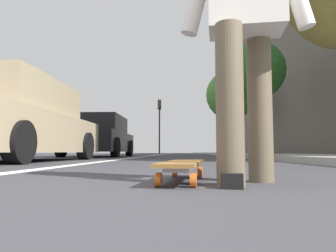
{
  "coord_description": "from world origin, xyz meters",
  "views": [
    {
      "loc": [
        -0.97,
        -0.21,
        0.17
      ],
      "look_at": [
        13.45,
        0.4,
        1.37
      ],
      "focal_mm": 33.56,
      "sensor_mm": 36.0,
      "label": 1
    }
  ],
  "objects": [
    {
      "name": "skater_person",
      "position": [
        0.71,
        -0.56,
        0.94
      ],
      "size": [
        0.44,
        0.72,
        1.64
      ],
      "color": "brown",
      "rests_on": "ground"
    },
    {
      "name": "ground_plane",
      "position": [
        10.0,
        0.0,
        0.0
      ],
      "size": [
        80.0,
        80.0,
        0.0
      ],
      "primitive_type": "plane",
      "color": "#38383D"
    },
    {
      "name": "skateboard",
      "position": [
        0.86,
        -0.21,
        0.09
      ],
      "size": [
        0.86,
        0.29,
        0.11
      ],
      "color": "orange",
      "rests_on": "ground"
    },
    {
      "name": "pedestrian_distant",
      "position": [
        14.67,
        -2.95,
        0.96
      ],
      "size": [
        0.47,
        0.74,
        1.69
      ],
      "color": "#384260",
      "rests_on": "ground"
    },
    {
      "name": "traffic_light",
      "position": [
        24.72,
        1.58,
        3.09
      ],
      "size": [
        0.33,
        0.28,
        4.49
      ],
      "color": "#2D2D2D",
      "rests_on": "ground"
    },
    {
      "name": "parked_car_near",
      "position": [
        4.59,
        2.8,
        0.7
      ],
      "size": [
        4.49,
        1.94,
        1.46
      ],
      "color": "tan",
      "rests_on": "ground"
    },
    {
      "name": "sidewalk_curb",
      "position": [
        18.0,
        -3.55,
        0.05
      ],
      "size": [
        52.0,
        3.2,
        0.1
      ],
      "primitive_type": "cube",
      "color": "#9E9B93",
      "rests_on": "ground"
    },
    {
      "name": "lane_stripe_white",
      "position": [
        20.0,
        1.18,
        0.0
      ],
      "size": [
        52.0,
        0.16,
        0.01
      ],
      "primitive_type": "cube",
      "color": "silver",
      "rests_on": "ground"
    },
    {
      "name": "building_facade",
      "position": [
        22.0,
        -6.3,
        5.63
      ],
      "size": [
        40.0,
        1.2,
        11.27
      ],
      "primitive_type": "cube",
      "color": "#675F54",
      "rests_on": "ground"
    },
    {
      "name": "street_tree_mid",
      "position": [
        11.22,
        -3.15,
        3.3
      ],
      "size": [
        2.26,
        2.26,
        4.48
      ],
      "color": "brown",
      "rests_on": "ground"
    },
    {
      "name": "street_tree_far",
      "position": [
        17.43,
        -3.15,
        3.51
      ],
      "size": [
        2.93,
        2.93,
        4.99
      ],
      "color": "brown",
      "rests_on": "ground"
    },
    {
      "name": "parked_car_mid",
      "position": [
        10.46,
        2.83,
        0.72
      ],
      "size": [
        4.33,
        2.03,
        1.48
      ],
      "color": "black",
      "rests_on": "ground"
    }
  ]
}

